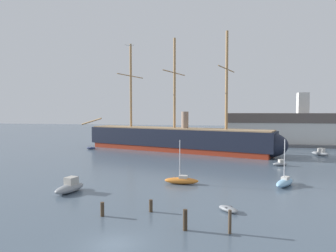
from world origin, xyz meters
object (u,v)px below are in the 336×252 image
Objects in this scene: motorboat_foreground_left at (70,187)px; mooring_piling_midwater at (185,220)px; seagull_in_flight at (129,45)px; motorboat_distant_centre at (200,146)px; dinghy_foreground_right at (228,209)px; sailboat_mid_right at (285,182)px; dinghy_far_left at (91,148)px; mooring_piling_nearest at (102,209)px; mooring_piling_right_pair at (230,222)px; motorboat_far_right at (320,153)px; tall_ship at (174,139)px; dockside_warehouse_right at (290,129)px; mooring_piling_left_pair at (151,206)px; sailboat_near_centre at (182,180)px; motorboat_alongside_stern at (280,164)px.

motorboat_foreground_left is 2.66× the size of mooring_piling_midwater.
motorboat_foreground_left is at bearing -151.44° from seagull_in_flight.
dinghy_foreground_right is at bearing -81.10° from motorboat_distant_centre.
sailboat_mid_right is 2.24× the size of dinghy_far_left.
mooring_piling_midwater reaches higher than mooring_piling_nearest.
dinghy_foreground_right is 1.22× the size of mooring_piling_right_pair.
mooring_piling_nearest is (-33.57, -48.11, 0.09)m from motorboat_far_right.
tall_ship is 47.54m from dinghy_foreground_right.
motorboat_far_right reaches higher than dinghy_far_left.
mooring_piling_midwater is at bearing -107.12° from dockside_warehouse_right.
mooring_piling_left_pair is (0.34, -54.39, 0.09)m from motorboat_distant_centre.
sailboat_mid_right is (14.38, 1.91, 0.02)m from sailboat_near_centre.
dinghy_foreground_right is 14.58m from sailboat_mid_right.
sailboat_mid_right reaches higher than motorboat_alongside_stern.
mooring_piling_right_pair reaches higher than motorboat_foreground_left.
motorboat_far_right reaches higher than motorboat_distant_centre.
mooring_piling_right_pair reaches higher than motorboat_far_right.
mooring_piling_nearest is 4.93m from mooring_piling_left_pair.
motorboat_distant_centre is (-1.56, 42.19, 0.02)m from sailboat_near_centre.
mooring_piling_left_pair is at bearing -95.73° from sailboat_near_centre.
seagull_in_flight is (-0.91, 10.84, 18.63)m from mooring_piling_nearest.
mooring_piling_midwater is at bearing -42.88° from mooring_piling_left_pair.
sailboat_near_centre is at bearing 28.69° from seagull_in_flight.
sailboat_near_centre is at bearing 122.56° from dinghy_foreground_right.
sailboat_near_centre is at bearing 68.68° from mooring_piling_nearest.
motorboat_far_right is (58.96, 0.76, 0.28)m from dinghy_far_left.
dinghy_foreground_right is 2.08× the size of seagull_in_flight.
mooring_piling_nearest is at bearing -111.32° from sailboat_near_centre.
sailboat_near_centre is at bearing 113.15° from mooring_piling_right_pair.
motorboat_foreground_left is 10.55m from mooring_piling_nearest.
tall_ship is 41.59m from seagull_in_flight.
motorboat_foreground_left is 15.32m from sailboat_near_centre.
dinghy_foreground_right is at bearing -108.91° from motorboat_alongside_stern.
mooring_piling_right_pair is at bearing -23.05° from motorboat_foreground_left.
motorboat_foreground_left reaches higher than mooring_piling_left_pair.
mooring_piling_nearest is at bearing -113.47° from dockside_warehouse_right.
motorboat_foreground_left reaches higher than mooring_piling_nearest.
mooring_piling_right_pair is (20.27, -8.62, 0.34)m from motorboat_foreground_left.
seagull_in_flight is (-9.52, 12.53, 18.40)m from mooring_piling_midwater.
motorboat_alongside_stern is (16.37, 17.82, -0.11)m from sailboat_near_centre.
motorboat_far_right is (13.56, 31.78, 0.06)m from sailboat_mid_right.
dinghy_foreground_right is 0.38× the size of sailboat_mid_right.
mooring_piling_midwater is at bearing -122.31° from sailboat_mid_right.
dockside_warehouse_right is (33.47, 23.17, 1.75)m from tall_ship.
dinghy_foreground_right is at bearing 91.49° from mooring_piling_right_pair.
tall_ship reaches higher than motorboat_alongside_stern.
sailboat_near_centre reaches higher than mooring_piling_right_pair.
seagull_in_flight is at bearing -165.30° from sailboat_mid_right.
motorboat_distant_centre is (-8.24, 52.65, 0.27)m from dinghy_foreground_right.
motorboat_foreground_left is 2.42× the size of mooring_piling_right_pair.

